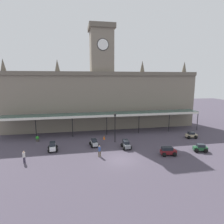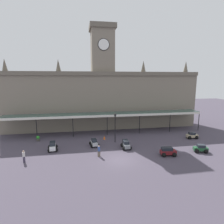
{
  "view_description": "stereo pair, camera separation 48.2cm",
  "coord_description": "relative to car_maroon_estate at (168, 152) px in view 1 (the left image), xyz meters",
  "views": [
    {
      "loc": [
        -5.73,
        -23.95,
        11.13
      ],
      "look_at": [
        0.0,
        6.33,
        5.61
      ],
      "focal_mm": 30.41,
      "sensor_mm": 36.0,
      "label": 1
    },
    {
      "loc": [
        -5.25,
        -24.04,
        11.13
      ],
      "look_at": [
        0.0,
        6.33,
        5.61
      ],
      "focal_mm": 30.41,
      "sensor_mm": 36.0,
      "label": 2
    }
  ],
  "objects": [
    {
      "name": "car_silver_sedan",
      "position": [
        -10.25,
        5.78,
        -0.06
      ],
      "size": [
        1.67,
        2.14,
        1.19
      ],
      "color": "#B2B5BA",
      "rests_on": "ground"
    },
    {
      "name": "pedestrian_beside_cars",
      "position": [
        -9.89,
        1.41,
        0.34
      ],
      "size": [
        0.39,
        0.34,
        1.67
      ],
      "color": "brown",
      "rests_on": "ground"
    },
    {
      "name": "planter_forecourt_centre",
      "position": [
        -19.97,
        10.1,
        -0.07
      ],
      "size": [
        0.6,
        0.6,
        0.96
      ],
      "color": "#47423D",
      "rests_on": "ground"
    },
    {
      "name": "car_maroon_estate",
      "position": [
        0.0,
        0.0,
        0.0
      ],
      "size": [
        2.33,
        1.69,
        1.27
      ],
      "color": "maroon",
      "rests_on": "ground"
    },
    {
      "name": "car_beige_sedan",
      "position": [
        8.11,
        6.7,
        -0.06
      ],
      "size": [
        2.14,
        1.67,
        1.19
      ],
      "color": "tan",
      "rests_on": "ground"
    },
    {
      "name": "station_building",
      "position": [
        -7.19,
        18.52,
        6.43
      ],
      "size": [
        42.17,
        6.83,
        22.27
      ],
      "color": "slate",
      "rests_on": "ground"
    },
    {
      "name": "entrance_canopy",
      "position": [
        -7.19,
        12.89,
        3.45
      ],
      "size": [
        39.86,
        3.26,
        4.16
      ],
      "color": "#38564C",
      "rests_on": "ground"
    },
    {
      "name": "victorian_lamppost",
      "position": [
        -6.45,
        7.17,
        2.65
      ],
      "size": [
        0.3,
        0.3,
        5.2
      ],
      "color": "black",
      "rests_on": "ground"
    },
    {
      "name": "traffic_cone",
      "position": [
        -8.12,
        9.03,
        -0.21
      ],
      "size": [
        0.4,
        0.4,
        0.71
      ],
      "primitive_type": "cone",
      "color": "orange",
      "rests_on": "ground"
    },
    {
      "name": "car_grey_estate",
      "position": [
        -5.29,
        3.9,
        0.0
      ],
      "size": [
        1.56,
        2.26,
        1.27
      ],
      "color": "slate",
      "rests_on": "ground"
    },
    {
      "name": "pedestrian_crossing_forecourt",
      "position": [
        -19.98,
        1.19,
        0.34
      ],
      "size": [
        0.34,
        0.34,
        1.67
      ],
      "color": "#3F384C",
      "rests_on": "ground"
    },
    {
      "name": "ground_plane",
      "position": [
        -7.19,
        -0.26,
        -0.56
      ],
      "size": [
        140.0,
        140.0,
        0.0
      ],
      "primitive_type": "plane",
      "color": "#473F4D"
    },
    {
      "name": "car_white_estate",
      "position": [
        -16.78,
        5.04,
        0.0
      ],
      "size": [
        1.7,
        2.33,
        1.27
      ],
      "color": "silver",
      "rests_on": "ground"
    },
    {
      "name": "car_green_sedan",
      "position": [
        5.55,
        0.43,
        -0.06
      ],
      "size": [
        2.21,
        1.85,
        1.19
      ],
      "color": "#1E512D",
      "rests_on": "ground"
    }
  ]
}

